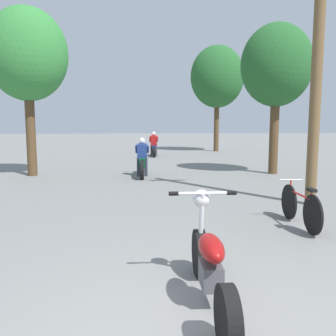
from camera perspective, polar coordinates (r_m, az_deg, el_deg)
utility_pole at (r=8.70m, az=22.95°, el=17.93°), size 1.10×0.24×6.88m
roadside_tree_right_near at (r=13.54m, az=17.01°, el=15.33°), size 2.51×2.26×5.30m
roadside_tree_right_far at (r=23.57m, az=7.90°, el=14.24°), size 3.41×3.06×6.72m
roadside_tree_left at (r=13.41m, az=-21.67°, el=16.44°), size 2.71×2.44×5.69m
motorcycle_foreground at (r=3.74m, az=6.73°, el=-14.90°), size 0.77×2.04×1.07m
motorcycle_rider_lead at (r=12.34m, az=-4.17°, el=1.04°), size 0.50×2.14×1.33m
motorcycle_rider_far at (r=19.74m, az=-2.30°, el=3.40°), size 0.50×1.95×1.36m
bicycle_parked at (r=6.76m, az=20.43°, el=-5.81°), size 0.44×1.65×0.78m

